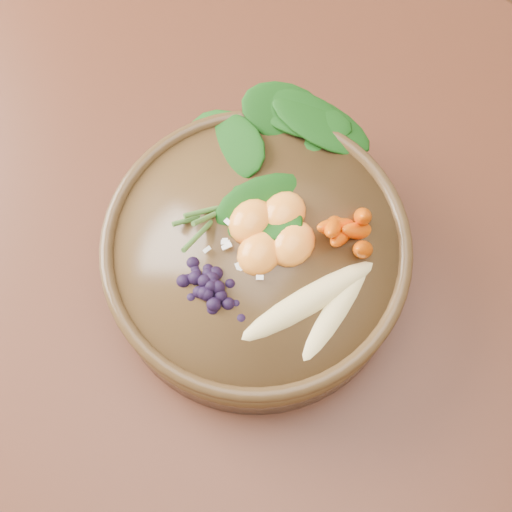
# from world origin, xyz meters

# --- Properties ---
(ground) EXTENTS (4.00, 4.00, 0.00)m
(ground) POSITION_xyz_m (0.00, 0.00, 0.00)
(ground) COLOR #381E0F
(ground) RESTS_ON ground
(dining_table) EXTENTS (1.60, 0.90, 0.75)m
(dining_table) POSITION_xyz_m (0.00, 0.00, 0.66)
(dining_table) COLOR #331C0C
(dining_table) RESTS_ON ground
(stoneware_bowl) EXTENTS (0.38, 0.38, 0.09)m
(stoneware_bowl) POSITION_xyz_m (0.02, -0.06, 0.79)
(stoneware_bowl) COLOR #47321A
(stoneware_bowl) RESTS_ON dining_table
(kale_heap) EXTENTS (0.24, 0.23, 0.05)m
(kale_heap) POSITION_xyz_m (-0.02, 0.02, 0.86)
(kale_heap) COLOR #13430F
(kale_heap) RESTS_ON stoneware_bowl
(carrot_cluster) EXTENTS (0.08, 0.08, 0.09)m
(carrot_cluster) POSITION_xyz_m (0.09, 0.02, 0.88)
(carrot_cluster) COLOR #D94E00
(carrot_cluster) RESTS_ON stoneware_bowl
(banana_halves) EXTENTS (0.09, 0.17, 0.03)m
(banana_halves) POSITION_xyz_m (0.11, -0.07, 0.85)
(banana_halves) COLOR #E0CC84
(banana_halves) RESTS_ON stoneware_bowl
(mandarin_cluster) EXTENTS (0.11, 0.12, 0.04)m
(mandarin_cluster) POSITION_xyz_m (0.03, -0.04, 0.85)
(mandarin_cluster) COLOR orange
(mandarin_cluster) RESTS_ON stoneware_bowl
(blueberry_pile) EXTENTS (0.17, 0.14, 0.04)m
(blueberry_pile) POSITION_xyz_m (0.01, -0.12, 0.86)
(blueberry_pile) COLOR black
(blueberry_pile) RESTS_ON stoneware_bowl
(coconut_flakes) EXTENTS (0.12, 0.10, 0.01)m
(coconut_flakes) POSITION_xyz_m (0.02, -0.08, 0.84)
(coconut_flakes) COLOR white
(coconut_flakes) RESTS_ON stoneware_bowl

